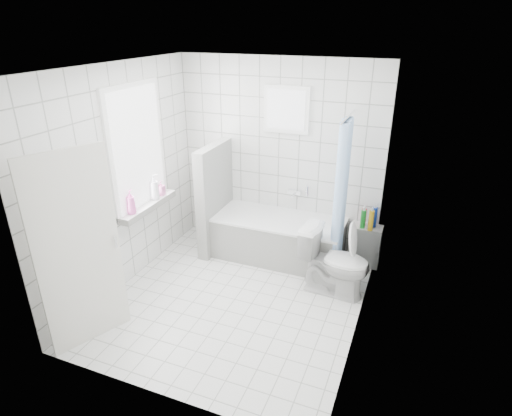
% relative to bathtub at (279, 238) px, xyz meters
% --- Properties ---
extents(ground, '(3.00, 3.00, 0.00)m').
position_rel_bathtub_xyz_m(ground, '(-0.15, -1.12, -0.29)').
color(ground, white).
rests_on(ground, ground).
extents(ceiling, '(3.00, 3.00, 0.00)m').
position_rel_bathtub_xyz_m(ceiling, '(-0.15, -1.12, 2.31)').
color(ceiling, white).
rests_on(ceiling, ground).
extents(wall_back, '(2.80, 0.02, 2.60)m').
position_rel_bathtub_xyz_m(wall_back, '(-0.15, 0.38, 1.01)').
color(wall_back, white).
rests_on(wall_back, ground).
extents(wall_front, '(2.80, 0.02, 2.60)m').
position_rel_bathtub_xyz_m(wall_front, '(-0.15, -2.62, 1.01)').
color(wall_front, white).
rests_on(wall_front, ground).
extents(wall_left, '(0.02, 3.00, 2.60)m').
position_rel_bathtub_xyz_m(wall_left, '(-1.55, -1.12, 1.01)').
color(wall_left, white).
rests_on(wall_left, ground).
extents(wall_right, '(0.02, 3.00, 2.60)m').
position_rel_bathtub_xyz_m(wall_right, '(1.25, -1.12, 1.01)').
color(wall_right, white).
rests_on(wall_right, ground).
extents(window_left, '(0.01, 0.90, 1.40)m').
position_rel_bathtub_xyz_m(window_left, '(-1.51, -0.82, 1.31)').
color(window_left, white).
rests_on(window_left, wall_left).
extents(window_back, '(0.50, 0.01, 0.50)m').
position_rel_bathtub_xyz_m(window_back, '(-0.05, 0.33, 1.66)').
color(window_back, white).
rests_on(window_back, wall_back).
extents(window_sill, '(0.18, 1.02, 0.08)m').
position_rel_bathtub_xyz_m(window_sill, '(-1.46, -0.82, 0.57)').
color(window_sill, white).
rests_on(window_sill, wall_left).
extents(door, '(0.37, 0.75, 2.00)m').
position_rel_bathtub_xyz_m(door, '(-1.24, -2.24, 0.71)').
color(door, silver).
rests_on(door, ground).
extents(bathtub, '(1.71, 0.77, 0.58)m').
position_rel_bathtub_xyz_m(bathtub, '(0.00, 0.00, 0.00)').
color(bathtub, white).
rests_on(bathtub, ground).
extents(partition_wall, '(0.15, 0.85, 1.50)m').
position_rel_bathtub_xyz_m(partition_wall, '(-0.92, -0.05, 0.46)').
color(partition_wall, white).
rests_on(partition_wall, ground).
extents(tiled_ledge, '(0.40, 0.24, 0.55)m').
position_rel_bathtub_xyz_m(tiled_ledge, '(1.12, 0.25, -0.02)').
color(tiled_ledge, white).
rests_on(tiled_ledge, ground).
extents(toilet, '(0.84, 0.52, 0.82)m').
position_rel_bathtub_xyz_m(toilet, '(0.88, -0.53, 0.12)').
color(toilet, white).
rests_on(toilet, ground).
extents(curtain_rod, '(0.02, 0.80, 0.02)m').
position_rel_bathtub_xyz_m(curtain_rod, '(0.80, -0.02, 1.71)').
color(curtain_rod, silver).
rests_on(curtain_rod, wall_back).
extents(shower_curtain, '(0.14, 0.48, 1.78)m').
position_rel_bathtub_xyz_m(shower_curtain, '(0.80, -0.16, 0.81)').
color(shower_curtain, '#549BF6').
rests_on(shower_curtain, curtain_rod).
extents(tub_faucet, '(0.18, 0.06, 0.06)m').
position_rel_bathtub_xyz_m(tub_faucet, '(0.10, 0.33, 0.56)').
color(tub_faucet, silver).
rests_on(tub_faucet, wall_back).
extents(sill_bottles, '(0.18, 0.73, 0.33)m').
position_rel_bathtub_xyz_m(sill_bottles, '(-1.45, -0.83, 0.76)').
color(sill_bottles, white).
rests_on(sill_bottles, window_sill).
extents(ledge_bottles, '(0.19, 0.19, 0.27)m').
position_rel_bathtub_xyz_m(ledge_bottles, '(1.12, 0.23, 0.39)').
color(ledge_bottles, '#178B27').
rests_on(ledge_bottles, tiled_ledge).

